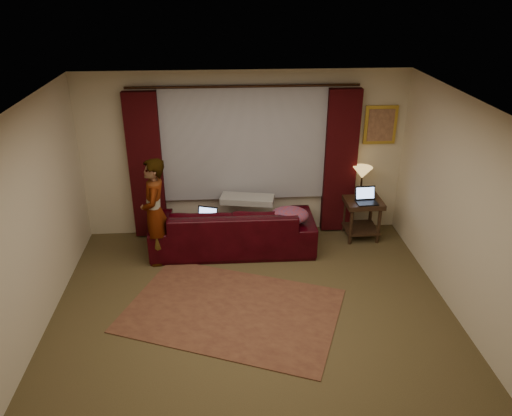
{
  "coord_description": "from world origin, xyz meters",
  "views": [
    {
      "loc": [
        -0.31,
        -4.84,
        3.86
      ],
      "look_at": [
        0.1,
        1.2,
        1.0
      ],
      "focal_mm": 35.0,
      "sensor_mm": 36.0,
      "label": 1
    }
  ],
  "objects_px": {
    "laptop_sofa": "(205,217)",
    "tiffany_lamp": "(362,182)",
    "sofa": "(233,219)",
    "person": "(155,212)",
    "end_table": "(361,218)",
    "laptop_table": "(367,196)"
  },
  "relations": [
    {
      "from": "laptop_sofa",
      "to": "tiffany_lamp",
      "type": "distance_m",
      "value": 2.51
    },
    {
      "from": "tiffany_lamp",
      "to": "laptop_table",
      "type": "distance_m",
      "value": 0.31
    },
    {
      "from": "sofa",
      "to": "end_table",
      "type": "distance_m",
      "value": 2.06
    },
    {
      "from": "laptop_sofa",
      "to": "tiffany_lamp",
      "type": "xyz_separation_m",
      "value": [
        2.44,
        0.5,
        0.3
      ]
    },
    {
      "from": "laptop_sofa",
      "to": "person",
      "type": "height_order",
      "value": "person"
    },
    {
      "from": "sofa",
      "to": "tiffany_lamp",
      "type": "bearing_deg",
      "value": -169.46
    },
    {
      "from": "tiffany_lamp",
      "to": "person",
      "type": "xyz_separation_m",
      "value": [
        -3.14,
        -0.67,
        -0.11
      ]
    },
    {
      "from": "tiffany_lamp",
      "to": "person",
      "type": "bearing_deg",
      "value": -167.9
    },
    {
      "from": "laptop_table",
      "to": "sofa",
      "type": "bearing_deg",
      "value": 179.17
    },
    {
      "from": "sofa",
      "to": "person",
      "type": "height_order",
      "value": "person"
    },
    {
      "from": "end_table",
      "to": "person",
      "type": "relative_size",
      "value": 0.42
    },
    {
      "from": "tiffany_lamp",
      "to": "sofa",
      "type": "bearing_deg",
      "value": -169.75
    },
    {
      "from": "sofa",
      "to": "tiffany_lamp",
      "type": "distance_m",
      "value": 2.11
    },
    {
      "from": "sofa",
      "to": "person",
      "type": "relative_size",
      "value": 1.54
    },
    {
      "from": "sofa",
      "to": "person",
      "type": "xyz_separation_m",
      "value": [
        -1.1,
        -0.3,
        0.3
      ]
    },
    {
      "from": "laptop_table",
      "to": "tiffany_lamp",
      "type": "bearing_deg",
      "value": 92.48
    },
    {
      "from": "laptop_table",
      "to": "end_table",
      "type": "bearing_deg",
      "value": 93.73
    },
    {
      "from": "laptop_sofa",
      "to": "person",
      "type": "xyz_separation_m",
      "value": [
        -0.7,
        -0.18,
        0.19
      ]
    },
    {
      "from": "sofa",
      "to": "person",
      "type": "bearing_deg",
      "value": 15.73
    },
    {
      "from": "end_table",
      "to": "laptop_sofa",
      "type": "bearing_deg",
      "value": -171.66
    },
    {
      "from": "sofa",
      "to": "tiffany_lamp",
      "type": "relative_size",
      "value": 5.1
    },
    {
      "from": "sofa",
      "to": "person",
      "type": "distance_m",
      "value": 1.18
    }
  ]
}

